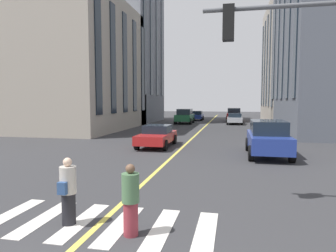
{
  "coord_description": "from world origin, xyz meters",
  "views": [
    {
      "loc": [
        -3.64,
        -3.04,
        2.92
      ],
      "look_at": [
        8.07,
        -0.55,
        1.92
      ],
      "focal_mm": 32.48,
      "sensor_mm": 36.0,
      "label": 1
    }
  ],
  "objects": [
    {
      "name": "car_green_mid",
      "position": [
        34.99,
        2.97,
        0.97
      ],
      "size": [
        4.7,
        2.14,
        1.88
      ],
      "color": "#1E6038",
      "rests_on": "ground_plane"
    },
    {
      "name": "pedestrian_companion",
      "position": [
        2.43,
        -0.93,
        0.78
      ],
      "size": [
        0.38,
        0.38,
        1.57
      ],
      "color": "maroon",
      "rests_on": "ground_plane"
    },
    {
      "name": "traffic_light_mast",
      "position": [
        4.67,
        -5.09,
        3.92
      ],
      "size": [
        0.36,
        4.59,
        5.5
      ],
      "color": "#595B60",
      "rests_on": "ground_plane"
    },
    {
      "name": "lane_centre_line",
      "position": [
        20.0,
        0.0,
        0.0
      ],
      "size": [
        80.0,
        0.16,
        0.01
      ],
      "color": "#D8C64C",
      "rests_on": "ground_plane"
    },
    {
      "name": "car_blue_parked_b",
      "position": [
        13.01,
        -4.9,
        0.97
      ],
      "size": [
        4.7,
        2.14,
        1.88
      ],
      "color": "navy",
      "rests_on": "ground_plane"
    },
    {
      "name": "car_silver_near",
      "position": [
        35.29,
        -3.33,
        0.7
      ],
      "size": [
        4.4,
        1.95,
        1.37
      ],
      "color": "#B7BABF",
      "rests_on": "ground_plane"
    },
    {
      "name": "building_left_near",
      "position": [
        25.23,
        13.78,
        6.39
      ],
      "size": [
        15.31,
        12.68,
        12.77
      ],
      "color": "#A89E8E",
      "rests_on": "ground_plane"
    },
    {
      "name": "building_right_far",
      "position": [
        26.44,
        -11.64,
        11.16
      ],
      "size": [
        15.04,
        8.41,
        22.31
      ],
      "color": "#565B66",
      "rests_on": "ground_plane"
    },
    {
      "name": "building_right_near",
      "position": [
        39.76,
        -12.75,
        7.93
      ],
      "size": [
        15.86,
        10.64,
        15.85
      ],
      "color": "#A89E8E",
      "rests_on": "ground_plane"
    },
    {
      "name": "pedestrian_near",
      "position": [
        2.67,
        0.7,
        0.8
      ],
      "size": [
        0.5,
        0.38,
        1.6
      ],
      "color": "black",
      "rests_on": "ground_plane"
    },
    {
      "name": "car_red_far",
      "position": [
        15.03,
        1.65,
        0.7
      ],
      "size": [
        4.4,
        1.95,
        1.37
      ],
      "color": "#B21E1E",
      "rests_on": "ground_plane"
    },
    {
      "name": "building_left_far",
      "position": [
        36.84,
        11.88,
        13.18
      ],
      "size": [
        12.2,
        8.89,
        26.35
      ],
      "color": "slate",
      "rests_on": "ground_plane"
    },
    {
      "name": "car_blue_trailing",
      "position": [
        41.83,
        2.21,
        0.7
      ],
      "size": [
        3.9,
        1.89,
        1.4
      ],
      "color": "navy",
      "rests_on": "ground_plane"
    },
    {
      "name": "crosswalk_marking",
      "position": [
        2.88,
        -0.0,
        0.01
      ],
      "size": [
        2.4,
        5.45,
        0.01
      ],
      "color": "silver",
      "rests_on": "ground_plane"
    },
    {
      "name": "car_red_oncoming",
      "position": [
        40.72,
        -3.25,
        0.97
      ],
      "size": [
        4.7,
        2.14,
        1.88
      ],
      "color": "#B21E1E",
      "rests_on": "ground_plane"
    }
  ]
}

